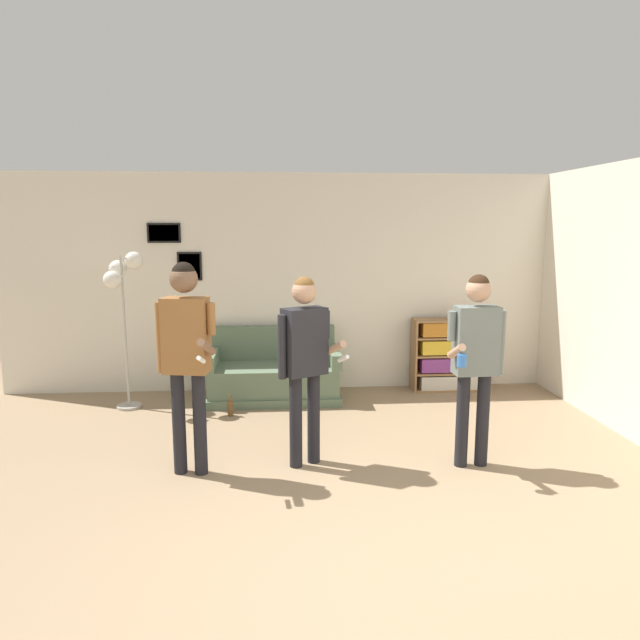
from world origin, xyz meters
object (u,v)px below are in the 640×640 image
object	(u,v)px
bookshelf	(451,355)
person_player_foreground_left	(186,345)
floor_lamp	(122,285)
bottle_on_floor	(230,408)
couch	(274,375)
person_watcher_holding_cup	(476,350)
drinking_cup	(451,315)
person_player_foreground_center	(305,352)

from	to	relation	value
bookshelf	person_player_foreground_left	size ratio (longest dim) A/B	0.55
floor_lamp	bottle_on_floor	size ratio (longest dim) A/B	7.51
couch	bookshelf	bearing A→B (deg)	5.18
person_watcher_holding_cup	couch	bearing A→B (deg)	129.37
person_player_foreground_left	drinking_cup	world-z (taller)	person_player_foreground_left
person_player_foreground_left	person_watcher_holding_cup	xyz separation A→B (m)	(2.41, -0.02, -0.08)
person_watcher_holding_cup	bottle_on_floor	bearing A→B (deg)	146.17
floor_lamp	drinking_cup	size ratio (longest dim) A/B	16.33
person_player_foreground_left	floor_lamp	bearing A→B (deg)	117.89
person_player_foreground_center	person_watcher_holding_cup	size ratio (longest dim) A/B	0.99
drinking_cup	person_player_foreground_left	bearing A→B (deg)	-141.97
couch	person_watcher_holding_cup	distance (m)	2.81
person_player_foreground_center	person_watcher_holding_cup	xyz separation A→B (m)	(1.44, -0.13, 0.01)
person_player_foreground_center	bottle_on_floor	world-z (taller)	person_player_foreground_center
couch	floor_lamp	size ratio (longest dim) A/B	0.88
floor_lamp	drinking_cup	distance (m)	3.93
couch	person_player_foreground_left	world-z (taller)	person_player_foreground_left
bottle_on_floor	drinking_cup	size ratio (longest dim) A/B	2.17
bookshelf	person_player_foreground_left	world-z (taller)	person_player_foreground_left
bookshelf	person_player_foreground_left	bearing A→B (deg)	-142.13
person_player_foreground_center	person_watcher_holding_cup	distance (m)	1.45
floor_lamp	bottle_on_floor	world-z (taller)	floor_lamp
couch	bookshelf	world-z (taller)	bookshelf
person_watcher_holding_cup	drinking_cup	size ratio (longest dim) A/B	15.30
bookshelf	person_watcher_holding_cup	size ratio (longest dim) A/B	0.58
floor_lamp	person_watcher_holding_cup	xyz separation A→B (m)	(3.38, -1.85, -0.38)
couch	bottle_on_floor	distance (m)	0.81
bookshelf	person_player_foreground_center	xyz separation A→B (m)	(-1.95, -2.17, 0.56)
bookshelf	person_player_foreground_left	xyz separation A→B (m)	(-2.93, -2.28, 0.66)
drinking_cup	couch	bearing A→B (deg)	-174.80
floor_lamp	person_player_foreground_left	bearing A→B (deg)	-62.11
person_player_foreground_center	bottle_on_floor	bearing A→B (deg)	119.43
couch	bottle_on_floor	world-z (taller)	couch
floor_lamp	person_player_foreground_center	size ratio (longest dim) A/B	1.08
person_player_foreground_left	bookshelf	bearing A→B (deg)	37.87
person_player_foreground_left	person_player_foreground_center	distance (m)	0.98
drinking_cup	floor_lamp	bearing A→B (deg)	-173.41
person_player_foreground_left	bottle_on_floor	size ratio (longest dim) A/B	7.52
person_player_foreground_center	bottle_on_floor	size ratio (longest dim) A/B	6.96
floor_lamp	bottle_on_floor	bearing A→B (deg)	-17.76
bookshelf	person_player_foreground_center	size ratio (longest dim) A/B	0.59
person_player_foreground_center	person_watcher_holding_cup	bearing A→B (deg)	-5.30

